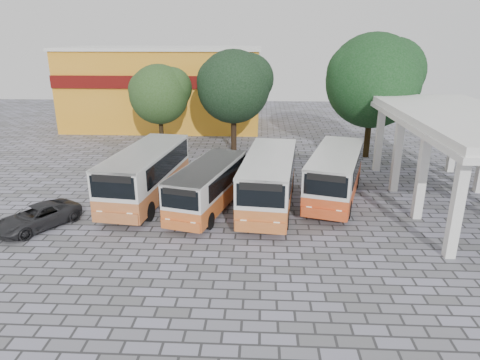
# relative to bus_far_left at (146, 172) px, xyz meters

# --- Properties ---
(ground) EXTENTS (90.00, 90.00, 0.00)m
(ground) POSITION_rel_bus_far_left_xyz_m (7.42, -3.65, -1.81)
(ground) COLOR #5D5D61
(ground) RESTS_ON ground
(terminal_shelter) EXTENTS (6.80, 15.80, 5.40)m
(terminal_shelter) POSITION_rel_bus_far_left_xyz_m (17.92, 0.35, 3.10)
(terminal_shelter) COLOR silver
(terminal_shelter) RESTS_ON ground
(shophouse_block) EXTENTS (20.40, 10.40, 8.30)m
(shophouse_block) POSITION_rel_bus_far_left_xyz_m (-3.58, 22.34, 2.35)
(shophouse_block) COLOR orange
(shophouse_block) RESTS_ON ground
(bus_far_left) EXTENTS (3.68, 8.95, 3.13)m
(bus_far_left) POSITION_rel_bus_far_left_xyz_m (0.00, 0.00, 0.00)
(bus_far_left) COLOR #B16030
(bus_far_left) RESTS_ON ground
(bus_centre_left) EXTENTS (4.03, 7.74, 2.64)m
(bus_centre_left) POSITION_rel_bus_far_left_xyz_m (3.82, -1.27, -0.28)
(bus_centre_left) COLOR #C15922
(bus_centre_left) RESTS_ON ground
(bus_centre_right) EXTENTS (3.54, 8.82, 3.09)m
(bus_centre_right) POSITION_rel_bus_far_left_xyz_m (7.24, -0.75, -0.02)
(bus_centre_right) COLOR #BA5D26
(bus_centre_right) RESTS_ON ground
(bus_far_right) EXTENTS (4.72, 8.74, 2.97)m
(bus_far_right) POSITION_rel_bus_far_left_xyz_m (11.21, 0.76, -0.09)
(bus_far_right) COLOR #BF4118
(bus_far_right) RESTS_ON ground
(tree_left) EXTENTS (5.17, 4.92, 7.26)m
(tree_left) POSITION_rel_bus_far_left_xyz_m (-1.69, 11.74, 3.15)
(tree_left) COLOR black
(tree_left) RESTS_ON ground
(tree_middle) EXTENTS (6.30, 6.00, 8.45)m
(tree_middle) POSITION_rel_bus_far_left_xyz_m (4.50, 11.87, 3.83)
(tree_middle) COLOR black
(tree_middle) RESTS_ON ground
(tree_right) EXTENTS (7.66, 7.29, 9.74)m
(tree_right) POSITION_rel_bus_far_left_xyz_m (15.45, 10.61, 4.53)
(tree_right) COLOR black
(tree_right) RESTS_ON ground
(parked_car) EXTENTS (3.96, 4.67, 1.19)m
(parked_car) POSITION_rel_bus_far_left_xyz_m (-4.69, -4.07, -1.22)
(parked_car) COLOR black
(parked_car) RESTS_ON ground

